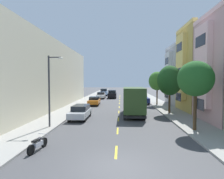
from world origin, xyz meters
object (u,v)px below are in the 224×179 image
street_tree_nearest (196,79)px  street_tree_third (157,81)px  street_tree_second (170,81)px  parked_wagon_charcoal (135,91)px  street_lamp (51,85)px  parked_pickup_navy (142,99)px  parked_wagon_white (101,95)px  parked_motorcycle (38,144)px  delivery_box_truck (134,100)px  parked_sedan_champagne (136,94)px  parked_wagon_silver (80,112)px  moving_black_sedan (112,94)px  parked_suv_sky (104,92)px  parked_sedan_orange (94,101)px

street_tree_nearest → street_tree_third: (0.00, 17.40, -0.24)m
street_tree_second → parked_wagon_charcoal: size_ratio=1.27×
street_tree_third → street_lamp: (-12.34, -16.69, -0.32)m
street_tree_second → parked_pickup_navy: size_ratio=1.12×
parked_wagon_white → parked_wagon_charcoal: same height
parked_motorcycle → street_tree_third: bearing=63.5°
street_tree_third → parked_wagon_white: (-10.80, 12.54, -3.34)m
parked_wagon_white → parked_motorcycle: parked_wagon_white is taller
delivery_box_truck → street_tree_third: bearing=65.3°
parked_wagon_white → parked_motorcycle: 34.94m
street_lamp → parked_sedan_champagne: (10.28, 35.04, -3.07)m
street_tree_nearest → street_tree_third: 17.40m
street_tree_third → parked_motorcycle: size_ratio=2.73×
street_tree_nearest → parked_sedan_champagne: (-2.06, 35.74, -3.63)m
parked_pickup_navy → parked_wagon_silver: bearing=-118.9°
parked_motorcycle → street_tree_second: bearing=50.9°
street_tree_nearest → parked_wagon_silver: size_ratio=1.21×
parked_sedan_champagne → moving_black_sedan: moving_black_sedan is taller
street_lamp → parked_suv_sky: street_lamp is taller
parked_wagon_silver → street_tree_nearest: bearing=-25.7°
parked_wagon_silver → parked_motorcycle: bearing=-93.0°
parked_pickup_navy → street_tree_nearest: bearing=-84.1°
street_tree_third → parked_sedan_champagne: bearing=96.4°
parked_wagon_silver → parked_motorcycle: parked_wagon_silver is taller
street_lamp → parked_motorcycle: 6.75m
street_tree_nearest → parked_sedan_champagne: bearing=93.3°
delivery_box_truck → parked_wagon_silver: (-6.02, -2.30, -1.12)m
parked_sedan_orange → parked_sedan_champagne: bearing=64.7°
parked_wagon_silver → parked_sedan_champagne: bearing=74.4°
parked_wagon_white → parked_pickup_navy: size_ratio=0.88×
parked_sedan_champagne → parked_wagon_silver: parked_wagon_silver is taller
parked_suv_sky → moving_black_sedan: bearing=-71.6°
street_tree_nearest → parked_suv_sky: street_tree_nearest is taller
street_tree_third → parked_pickup_navy: (-2.13, 3.08, -3.31)m
street_tree_nearest → street_tree_third: street_tree_nearest is taller
parked_sedan_champagne → parked_wagon_white: 10.49m
street_lamp → parked_sedan_orange: 17.03m
street_tree_nearest → parked_pickup_navy: (-2.13, 20.48, -3.55)m
street_tree_third → parked_wagon_silver: (-10.62, -12.30, -3.34)m
parked_sedan_orange → parked_motorcycle: parked_sedan_orange is taller
street_tree_second → parked_sedan_champagne: 27.34m
delivery_box_truck → parked_sedan_champagne: (2.54, 28.34, -1.18)m
parked_suv_sky → parked_pickup_navy: bearing=-64.5°
parked_wagon_white → moving_black_sedan: moving_black_sedan is taller
street_tree_nearest → street_lamp: bearing=176.7°
delivery_box_truck → parked_sedan_champagne: size_ratio=1.68×
parked_motorcycle → parked_pickup_navy: bearing=70.5°
parked_wagon_charcoal → parked_motorcycle: (-9.22, -50.16, -0.39)m
parked_sedan_champagne → parked_wagon_charcoal: size_ratio=0.96×
street_tree_nearest → parked_wagon_white: size_ratio=1.22×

